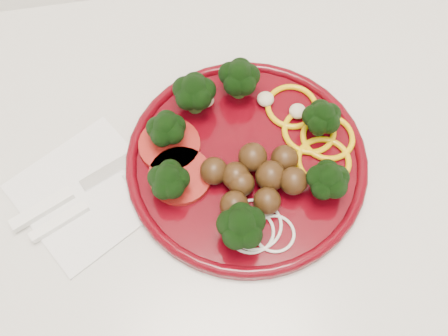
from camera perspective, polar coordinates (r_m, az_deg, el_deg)
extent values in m
cube|color=beige|center=(1.13, 0.34, -10.39)|extent=(2.40, 0.60, 0.87)
cube|color=silver|center=(0.72, 0.53, 0.13)|extent=(2.40, 0.60, 0.03)
cylinder|color=#4A030A|center=(0.70, 2.29, 0.57)|extent=(0.30, 0.30, 0.01)
torus|color=#4A030A|center=(0.69, 2.31, 0.80)|extent=(0.30, 0.30, 0.01)
sphere|color=#3F270F|center=(0.64, 1.04, -3.76)|extent=(0.04, 0.04, 0.04)
sphere|color=#3F270F|center=(0.67, 6.18, 0.97)|extent=(0.04, 0.04, 0.04)
sphere|color=#3F270F|center=(0.66, 4.75, -0.83)|extent=(0.04, 0.04, 0.04)
sphere|color=#3F270F|center=(0.67, 2.91, 0.89)|extent=(0.04, 0.04, 0.04)
sphere|color=#3F270F|center=(0.66, 7.03, -1.50)|extent=(0.04, 0.04, 0.04)
sphere|color=#3F270F|center=(0.66, 1.77, -1.49)|extent=(0.04, 0.04, 0.04)
sphere|color=#3F270F|center=(0.65, 4.41, -3.30)|extent=(0.04, 0.04, 0.04)
sphere|color=#3F270F|center=(0.66, -1.04, -0.26)|extent=(0.04, 0.04, 0.04)
sphere|color=#3F270F|center=(0.66, 1.20, -0.78)|extent=(0.04, 0.04, 0.04)
torus|color=#DAA508|center=(0.72, 8.63, 3.74)|extent=(0.07, 0.07, 0.01)
torus|color=#DAA508|center=(0.70, 10.08, 0.70)|extent=(0.07, 0.07, 0.01)
torus|color=#DAA508|center=(0.73, 6.89, 6.23)|extent=(0.07, 0.07, 0.01)
torus|color=#DAA508|center=(0.71, 10.50, 3.10)|extent=(0.07, 0.07, 0.01)
cylinder|color=#720A07|center=(0.70, -5.56, 2.35)|extent=(0.08, 0.08, 0.01)
cylinder|color=#720A07|center=(0.68, -4.48, -0.80)|extent=(0.08, 0.08, 0.01)
torus|color=beige|center=(0.65, 2.71, -6.41)|extent=(0.06, 0.06, 0.00)
torus|color=beige|center=(0.65, 5.18, -6.64)|extent=(0.05, 0.05, 0.00)
torus|color=beige|center=(0.65, 3.11, -5.74)|extent=(0.07, 0.07, 0.00)
ellipsoid|color=#C6B793|center=(0.73, 4.23, 6.96)|extent=(0.02, 0.02, 0.02)
ellipsoid|color=#C6B793|center=(0.73, -1.87, 6.89)|extent=(0.02, 0.02, 0.02)
ellipsoid|color=#C6B793|center=(0.72, 7.48, 5.71)|extent=(0.02, 0.02, 0.02)
cube|color=white|center=(0.70, -13.62, -2.45)|extent=(0.21, 0.21, 0.00)
cube|color=silver|center=(0.71, -10.51, 0.37)|extent=(0.10, 0.06, 0.00)
cube|color=white|center=(0.70, -18.01, -3.99)|extent=(0.08, 0.05, 0.01)
cube|color=white|center=(0.69, -16.39, -5.25)|extent=(0.07, 0.04, 0.01)
cube|color=silver|center=(0.69, -9.12, -0.98)|extent=(0.03, 0.03, 0.00)
cube|color=silver|center=(0.69, -7.15, -0.51)|extent=(0.03, 0.01, 0.00)
cube|color=silver|center=(0.70, -7.39, -0.18)|extent=(0.03, 0.01, 0.00)
cube|color=silver|center=(0.70, -7.63, 0.15)|extent=(0.03, 0.01, 0.00)
cube|color=silver|center=(0.70, -7.86, 0.48)|extent=(0.03, 0.01, 0.00)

